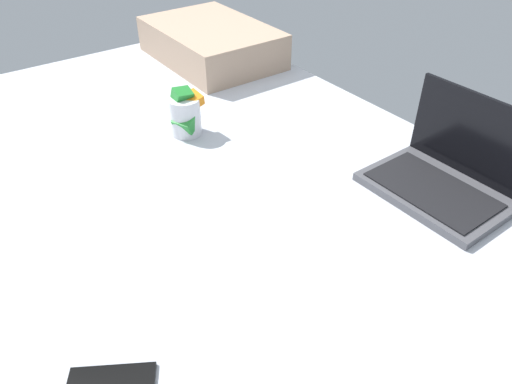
% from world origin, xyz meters
% --- Properties ---
extents(bed_mattress, '(1.80, 1.40, 0.18)m').
position_xyz_m(bed_mattress, '(0.00, 0.00, 0.09)').
color(bed_mattress, '#B7BCC6').
rests_on(bed_mattress, ground).
extents(laptop, '(0.33, 0.24, 0.23)m').
position_xyz_m(laptop, '(0.49, 0.49, 0.22)').
color(laptop, '#4C4C51').
rests_on(laptop, bed_mattress).
extents(snack_cup, '(0.10, 0.10, 0.14)m').
position_xyz_m(snack_cup, '(-0.13, 0.12, 0.24)').
color(snack_cup, silver).
rests_on(snack_cup, bed_mattress).
extents(pillow, '(0.52, 0.36, 0.13)m').
position_xyz_m(pillow, '(-0.57, 0.48, 0.24)').
color(pillow, tan).
rests_on(pillow, bed_mattress).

